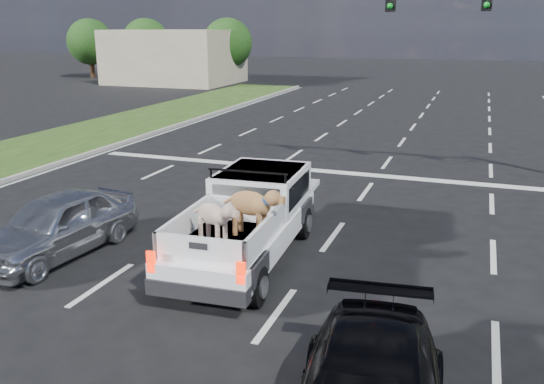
{
  "coord_description": "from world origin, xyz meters",
  "views": [
    {
      "loc": [
        4.66,
        -8.29,
        4.71
      ],
      "look_at": [
        0.96,
        2.0,
        1.55
      ],
      "focal_mm": 38.0,
      "sensor_mm": 36.0,
      "label": 1
    }
  ],
  "objects": [
    {
      "name": "road_markings",
      "position": [
        0.0,
        6.56,
        0.01
      ],
      "size": [
        17.75,
        60.0,
        0.01
      ],
      "color": "silver",
      "rests_on": "ground"
    },
    {
      "name": "ground",
      "position": [
        0.0,
        0.0,
        0.0
      ],
      "size": [
        160.0,
        160.0,
        0.0
      ],
      "primitive_type": "plane",
      "color": "black",
      "rests_on": "ground"
    },
    {
      "name": "curb_left",
      "position": [
        -9.05,
        6.0,
        0.07
      ],
      "size": [
        0.15,
        60.0,
        0.14
      ],
      "primitive_type": "cube",
      "color": "#9A958D",
      "rests_on": "ground"
    },
    {
      "name": "building_left",
      "position": [
        -20.0,
        36.0,
        2.2
      ],
      "size": [
        10.0,
        8.0,
        4.4
      ],
      "primitive_type": "cube",
      "color": "#B9AC8D",
      "rests_on": "ground"
    },
    {
      "name": "tree_far_c",
      "position": [
        -16.0,
        38.0,
        3.29
      ],
      "size": [
        4.2,
        4.2,
        5.4
      ],
      "color": "#332114",
      "rests_on": "ground"
    },
    {
      "name": "pickup_truck",
      "position": [
        0.38,
        2.17,
        0.89
      ],
      "size": [
        2.14,
        5.13,
        1.89
      ],
      "rotation": [
        0.0,
        0.0,
        0.06
      ],
      "color": "black",
      "rests_on": "ground"
    },
    {
      "name": "tree_far_b",
      "position": [
        -24.0,
        38.0,
        3.29
      ],
      "size": [
        4.2,
        4.2,
        5.4
      ],
      "color": "#332114",
      "rests_on": "ground"
    },
    {
      "name": "silver_sedan",
      "position": [
        -3.52,
        0.97,
        0.67
      ],
      "size": [
        1.94,
        4.06,
        1.34
      ],
      "primitive_type": "imported",
      "rotation": [
        0.0,
        0.0,
        -0.09
      ],
      "color": "#B9BCC1",
      "rests_on": "ground"
    },
    {
      "name": "tree_far_a",
      "position": [
        -30.0,
        38.0,
        3.29
      ],
      "size": [
        4.2,
        4.2,
        5.4
      ],
      "color": "#332114",
      "rests_on": "ground"
    }
  ]
}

